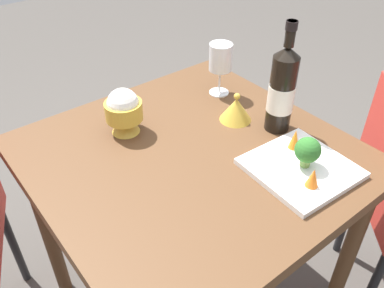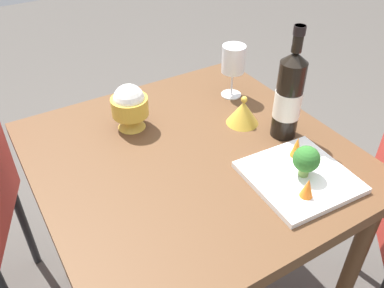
{
  "view_description": "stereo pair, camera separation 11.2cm",
  "coord_description": "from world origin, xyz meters",
  "px_view_note": "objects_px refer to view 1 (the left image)",
  "views": [
    {
      "loc": [
        -0.7,
        0.55,
        1.45
      ],
      "look_at": [
        0.0,
        0.0,
        0.77
      ],
      "focal_mm": 37.97,
      "sensor_mm": 36.0,
      "label": 1
    },
    {
      "loc": [
        -0.76,
        0.46,
        1.45
      ],
      "look_at": [
        0.0,
        0.0,
        0.77
      ],
      "focal_mm": 37.97,
      "sensor_mm": 36.0,
      "label": 2
    }
  ],
  "objects_px": {
    "broccoli_floret": "(308,151)",
    "serving_plate": "(300,168)",
    "carrot_garnish_right": "(295,139)",
    "carrot_garnish_left": "(313,178)",
    "wine_bottle": "(282,90)",
    "rice_bowl_lid": "(236,109)",
    "wine_glass": "(221,59)",
    "rice_bowl": "(124,110)"
  },
  "relations": [
    {
      "from": "broccoli_floret",
      "to": "serving_plate",
      "type": "bearing_deg",
      "value": 60.21
    },
    {
      "from": "carrot_garnish_right",
      "to": "carrot_garnish_left",
      "type": "bearing_deg",
      "value": 146.82
    },
    {
      "from": "wine_bottle",
      "to": "broccoli_floret",
      "type": "relative_size",
      "value": 3.88
    },
    {
      "from": "rice_bowl_lid",
      "to": "carrot_garnish_right",
      "type": "distance_m",
      "value": 0.22
    },
    {
      "from": "wine_glass",
      "to": "serving_plate",
      "type": "relative_size",
      "value": 0.68
    },
    {
      "from": "broccoli_floret",
      "to": "carrot_garnish_left",
      "type": "xyz_separation_m",
      "value": [
        -0.06,
        0.05,
        -0.02
      ]
    },
    {
      "from": "wine_glass",
      "to": "broccoli_floret",
      "type": "bearing_deg",
      "value": 168.23
    },
    {
      "from": "rice_bowl_lid",
      "to": "broccoli_floret",
      "type": "distance_m",
      "value": 0.29
    },
    {
      "from": "serving_plate",
      "to": "carrot_garnish_right",
      "type": "bearing_deg",
      "value": -34.7
    },
    {
      "from": "broccoli_floret",
      "to": "carrot_garnish_left",
      "type": "distance_m",
      "value": 0.08
    },
    {
      "from": "wine_bottle",
      "to": "rice_bowl_lid",
      "type": "distance_m",
      "value": 0.16
    },
    {
      "from": "rice_bowl_lid",
      "to": "serving_plate",
      "type": "relative_size",
      "value": 0.38
    },
    {
      "from": "rice_bowl",
      "to": "broccoli_floret",
      "type": "xyz_separation_m",
      "value": [
        -0.45,
        -0.28,
        -0.01
      ]
    },
    {
      "from": "rice_bowl_lid",
      "to": "carrot_garnish_right",
      "type": "relative_size",
      "value": 1.69
    },
    {
      "from": "carrot_garnish_left",
      "to": "carrot_garnish_right",
      "type": "relative_size",
      "value": 0.88
    },
    {
      "from": "wine_glass",
      "to": "broccoli_floret",
      "type": "distance_m",
      "value": 0.46
    },
    {
      "from": "serving_plate",
      "to": "broccoli_floret",
      "type": "bearing_deg",
      "value": -119.79
    },
    {
      "from": "wine_glass",
      "to": "rice_bowl",
      "type": "height_order",
      "value": "wine_glass"
    },
    {
      "from": "carrot_garnish_left",
      "to": "carrot_garnish_right",
      "type": "xyz_separation_m",
      "value": [
        0.13,
        -0.08,
        0.0
      ]
    },
    {
      "from": "rice_bowl",
      "to": "serving_plate",
      "type": "relative_size",
      "value": 0.54
    },
    {
      "from": "wine_bottle",
      "to": "carrot_garnish_left",
      "type": "xyz_separation_m",
      "value": [
        -0.24,
        0.14,
        -0.09
      ]
    },
    {
      "from": "wine_bottle",
      "to": "rice_bowl_lid",
      "type": "height_order",
      "value": "wine_bottle"
    },
    {
      "from": "wine_bottle",
      "to": "broccoli_floret",
      "type": "bearing_deg",
      "value": 153.09
    },
    {
      "from": "carrot_garnish_left",
      "to": "rice_bowl_lid",
      "type": "bearing_deg",
      "value": -11.69
    },
    {
      "from": "rice_bowl_lid",
      "to": "carrot_garnish_left",
      "type": "bearing_deg",
      "value": 168.31
    },
    {
      "from": "wine_glass",
      "to": "carrot_garnish_left",
      "type": "bearing_deg",
      "value": 164.42
    },
    {
      "from": "wine_bottle",
      "to": "broccoli_floret",
      "type": "xyz_separation_m",
      "value": [
        -0.18,
        0.09,
        -0.07
      ]
    },
    {
      "from": "wine_glass",
      "to": "rice_bowl",
      "type": "xyz_separation_m",
      "value": [
        0.0,
        0.37,
        -0.05
      ]
    },
    {
      "from": "wine_glass",
      "to": "serving_plate",
      "type": "distance_m",
      "value": 0.47
    },
    {
      "from": "rice_bowl",
      "to": "carrot_garnish_left",
      "type": "bearing_deg",
      "value": -155.68
    },
    {
      "from": "rice_bowl",
      "to": "broccoli_floret",
      "type": "bearing_deg",
      "value": -148.17
    },
    {
      "from": "wine_glass",
      "to": "broccoli_floret",
      "type": "xyz_separation_m",
      "value": [
        -0.45,
        0.09,
        -0.06
      ]
    },
    {
      "from": "wine_bottle",
      "to": "serving_plate",
      "type": "relative_size",
      "value": 1.26
    },
    {
      "from": "wine_glass",
      "to": "carrot_garnish_left",
      "type": "height_order",
      "value": "wine_glass"
    },
    {
      "from": "wine_glass",
      "to": "broccoli_floret",
      "type": "relative_size",
      "value": 2.09
    },
    {
      "from": "rice_bowl",
      "to": "carrot_garnish_right",
      "type": "bearing_deg",
      "value": -140.21
    },
    {
      "from": "carrot_garnish_right",
      "to": "wine_glass",
      "type": "bearing_deg",
      "value": -8.47
    },
    {
      "from": "wine_glass",
      "to": "rice_bowl_lid",
      "type": "relative_size",
      "value": 1.79
    },
    {
      "from": "rice_bowl",
      "to": "carrot_garnish_left",
      "type": "xyz_separation_m",
      "value": [
        -0.51,
        -0.23,
        -0.03
      ]
    },
    {
      "from": "broccoli_floret",
      "to": "wine_glass",
      "type": "bearing_deg",
      "value": -11.77
    },
    {
      "from": "rice_bowl",
      "to": "rice_bowl_lid",
      "type": "height_order",
      "value": "rice_bowl"
    },
    {
      "from": "carrot_garnish_left",
      "to": "carrot_garnish_right",
      "type": "bearing_deg",
      "value": -33.18
    }
  ]
}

